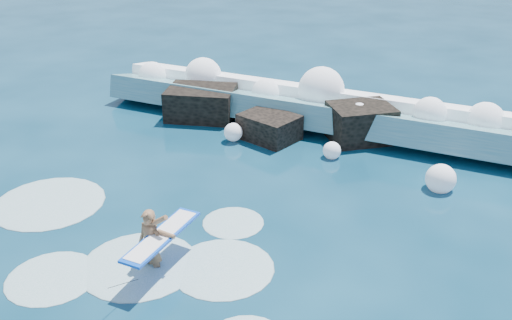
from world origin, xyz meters
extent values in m
plane|color=#082D41|center=(0.00, 0.00, 0.00)|extent=(200.00, 200.00, 0.00)
cube|color=teal|center=(1.80, 7.70, 0.42)|extent=(16.89, 2.57, 1.41)
cube|color=white|center=(1.80, 8.50, 0.84)|extent=(16.89, 1.19, 0.66)
cube|color=black|center=(-2.83, 6.74, 0.44)|extent=(2.73, 2.33, 1.27)
cube|color=black|center=(0.17, 5.94, 0.34)|extent=(2.08, 1.81, 0.98)
cube|color=black|center=(2.87, 7.14, 0.48)|extent=(2.50, 2.44, 1.37)
imported|color=#896040|center=(0.66, -1.57, 0.55)|extent=(0.64, 0.45, 1.68)
cube|color=blue|center=(0.94, -1.52, 0.84)|extent=(0.56, 2.30, 0.06)
cube|color=white|center=(0.94, -1.52, 0.85)|extent=(0.46, 2.11, 0.06)
cylinder|color=black|center=(0.84, -2.77, 0.45)|extent=(0.01, 0.91, 0.43)
sphere|color=white|center=(-5.55, 7.73, 0.91)|extent=(1.07, 1.07, 1.07)
sphere|color=white|center=(-3.55, 8.17, 1.03)|extent=(1.40, 1.40, 1.40)
sphere|color=white|center=(-0.83, 7.90, 0.83)|extent=(1.05, 1.05, 1.05)
sphere|color=white|center=(1.12, 8.24, 1.12)|extent=(1.61, 1.61, 1.61)
sphere|color=white|center=(2.75, 7.27, 0.66)|extent=(1.04, 1.04, 1.04)
sphere|color=white|center=(4.90, 7.75, 1.02)|extent=(1.04, 1.04, 1.04)
sphere|color=white|center=(6.54, 8.22, 0.87)|extent=(1.19, 1.19, 1.19)
sphere|color=white|center=(-0.81, 5.25, 0.32)|extent=(0.60, 0.60, 0.60)
sphere|color=white|center=(2.47, 5.42, 0.23)|extent=(0.56, 0.56, 0.56)
sphere|color=white|center=(5.79, 4.71, 0.31)|extent=(0.83, 0.83, 0.83)
ellipsoid|color=silver|center=(0.36, -1.64, 0.00)|extent=(2.60, 2.60, 0.13)
ellipsoid|color=silver|center=(-1.05, -2.79, 0.00)|extent=(1.96, 1.96, 0.10)
ellipsoid|color=silver|center=(2.07, -0.98, 0.00)|extent=(2.28, 2.28, 0.11)
ellipsoid|color=silver|center=(-3.39, -0.36, 0.00)|extent=(2.90, 2.90, 0.14)
ellipsoid|color=silver|center=(1.44, 0.79, 0.00)|extent=(1.53, 1.53, 0.08)
camera|label=1|loc=(6.98, -9.88, 7.47)|focal=40.00mm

